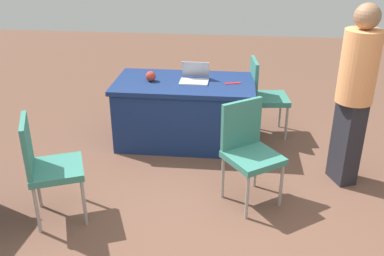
% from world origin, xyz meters
% --- Properties ---
extents(ground_plane, '(14.40, 14.40, 0.00)m').
position_xyz_m(ground_plane, '(0.00, 0.00, 0.00)').
color(ground_plane, brown).
extents(table_foreground, '(1.59, 0.87, 0.75)m').
position_xyz_m(table_foreground, '(0.43, -1.60, 0.37)').
color(table_foreground, navy).
rests_on(table_foreground, ground).
extents(chair_near_front, '(0.58, 0.58, 0.95)m').
position_xyz_m(chair_near_front, '(1.39, 0.02, 0.54)').
color(chair_near_front, '#9E9993').
rests_on(chair_near_front, ground).
extents(chair_tucked_right, '(0.61, 0.61, 0.94)m').
position_xyz_m(chair_tucked_right, '(-0.29, -0.46, 0.54)').
color(chair_tucked_right, '#9E9993').
rests_on(chair_tucked_right, ground).
extents(chair_back_row, '(0.49, 0.49, 0.94)m').
position_xyz_m(chair_back_row, '(-0.48, -1.90, 0.53)').
color(chair_back_row, '#9E9993').
rests_on(chair_back_row, ground).
extents(person_presenter, '(0.44, 0.44, 1.75)m').
position_xyz_m(person_presenter, '(-1.25, -0.90, 0.98)').
color(person_presenter, '#26262D').
rests_on(person_presenter, ground).
extents(laptop_silver, '(0.32, 0.30, 0.21)m').
position_xyz_m(laptop_silver, '(0.32, -1.62, 0.78)').
color(laptop_silver, silver).
rests_on(laptop_silver, table_foreground).
extents(yarn_ball, '(0.11, 0.11, 0.11)m').
position_xyz_m(yarn_ball, '(0.81, -1.57, 0.80)').
color(yarn_ball, '#B2382D').
rests_on(yarn_ball, table_foreground).
extents(scissors_red, '(0.18, 0.09, 0.01)m').
position_xyz_m(scissors_red, '(-0.11, -1.59, 0.75)').
color(scissors_red, red).
rests_on(scissors_red, table_foreground).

